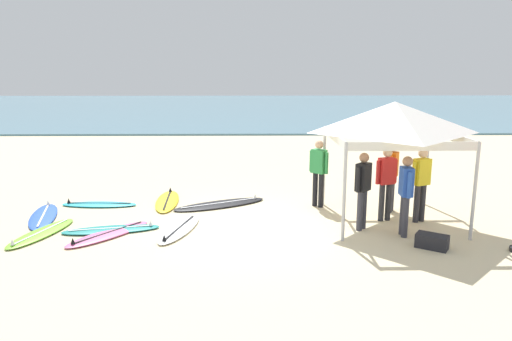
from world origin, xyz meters
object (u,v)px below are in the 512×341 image
at_px(person_red, 386,179).
at_px(gear_bag_near_tent, 432,241).
at_px(surfboard_lime, 41,233).
at_px(person_green, 319,169).
at_px(canopy_tent, 394,118).
at_px(person_blue, 406,190).
at_px(surfboard_black, 220,204).
at_px(surfboard_cyan, 99,204).
at_px(surfboard_pink, 108,234).
at_px(person_orange, 392,172).
at_px(surfboard_white, 179,229).
at_px(surfboard_teal, 112,229).
at_px(person_yellow, 421,180).
at_px(person_black, 363,186).
at_px(surfboard_blue, 43,216).
at_px(surfboard_yellow, 167,201).

relative_size(person_red, gear_bag_near_tent, 2.85).
height_order(surfboard_lime, person_green, person_green).
xyz_separation_m(surfboard_lime, person_red, (7.58, 0.87, 0.95)).
relative_size(canopy_tent, person_blue, 1.62).
relative_size(surfboard_black, surfboard_cyan, 1.30).
xyz_separation_m(surfboard_black, gear_bag_near_tent, (4.34, -3.06, 0.10)).
bearing_deg(person_green, surfboard_pink, -155.98).
bearing_deg(surfboard_cyan, person_orange, -4.61).
distance_m(surfboard_black, person_red, 4.21).
height_order(surfboard_cyan, person_orange, person_orange).
bearing_deg(surfboard_white, surfboard_pink, -169.05).
bearing_deg(person_green, surfboard_lime, -161.74).
xyz_separation_m(surfboard_lime, surfboard_teal, (1.43, 0.21, -0.00)).
height_order(person_yellow, person_green, same).
height_order(surfboard_pink, person_orange, person_orange).
xyz_separation_m(surfboard_lime, person_black, (6.90, 0.25, 0.95)).
bearing_deg(surfboard_lime, canopy_tent, 6.52).
height_order(person_black, person_green, same).
height_order(surfboard_black, person_red, person_red).
height_order(canopy_tent, surfboard_teal, canopy_tent).
distance_m(surfboard_cyan, surfboard_pink, 2.44).
relative_size(surfboard_lime, person_black, 1.21).
bearing_deg(person_black, person_blue, -28.51).
relative_size(surfboard_teal, person_black, 1.25).
relative_size(surfboard_cyan, gear_bag_near_tent, 3.24).
bearing_deg(person_red, canopy_tent, 4.31).
height_order(person_yellow, person_orange, same).
height_order(surfboard_pink, person_green, person_green).
distance_m(person_black, person_yellow, 1.54).
bearing_deg(person_orange, surfboard_blue, -177.31).
relative_size(surfboard_white, surfboard_pink, 1.04).
xyz_separation_m(surfboard_cyan, person_orange, (7.37, -0.59, 0.95)).
distance_m(person_black, person_blue, 0.90).
xyz_separation_m(surfboard_teal, surfboard_blue, (-1.89, 0.99, -0.00)).
relative_size(person_orange, person_blue, 1.00).
distance_m(surfboard_teal, person_orange, 6.71).
bearing_deg(person_green, canopy_tent, -38.20).
bearing_deg(person_black, surfboard_teal, -179.57).
relative_size(surfboard_teal, gear_bag_near_tent, 3.56).
relative_size(surfboard_lime, surfboard_teal, 0.97).
height_order(canopy_tent, surfboard_cyan, canopy_tent).
height_order(surfboard_cyan, surfboard_lime, same).
xyz_separation_m(surfboard_pink, person_orange, (6.48, 1.67, 0.95)).
height_order(person_black, person_yellow, same).
distance_m(surfboard_black, surfboard_pink, 3.17).
distance_m(surfboard_yellow, gear_bag_near_tent, 6.68).
bearing_deg(surfboard_blue, canopy_tent, -2.33).
bearing_deg(surfboard_white, surfboard_teal, 179.92).
bearing_deg(surfboard_cyan, surfboard_yellow, 9.77).
distance_m(person_yellow, gear_bag_near_tent, 1.90).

